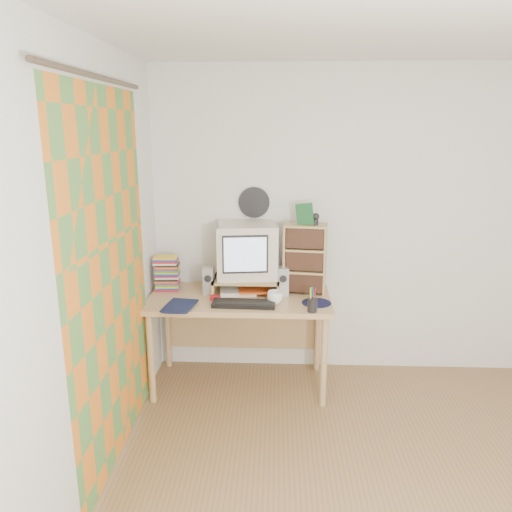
# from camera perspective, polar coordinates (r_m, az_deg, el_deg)

# --- Properties ---
(ceiling) EXTENTS (3.50, 3.50, 0.00)m
(ceiling) POSITION_cam_1_polar(r_m,az_deg,el_deg) (2.43, 22.45, 24.79)
(ceiling) COLOR white
(ceiling) RESTS_ON back_wall
(back_wall) EXTENTS (3.50, 0.00, 3.50)m
(back_wall) POSITION_cam_1_polar(r_m,az_deg,el_deg) (4.15, 12.74, 3.49)
(back_wall) COLOR white
(back_wall) RESTS_ON floor
(left_wall) EXTENTS (0.00, 3.50, 3.50)m
(left_wall) POSITION_cam_1_polar(r_m,az_deg,el_deg) (2.59, -20.51, -3.81)
(left_wall) COLOR white
(left_wall) RESTS_ON floor
(curtain) EXTENTS (0.00, 2.20, 2.20)m
(curtain) POSITION_cam_1_polar(r_m,az_deg,el_deg) (3.04, -16.22, -2.79)
(curtain) COLOR orange
(curtain) RESTS_ON left_wall
(wall_disc) EXTENTS (0.25, 0.02, 0.25)m
(wall_disc) POSITION_cam_1_polar(r_m,az_deg,el_deg) (4.04, -0.22, 6.14)
(wall_disc) COLOR black
(wall_disc) RESTS_ON back_wall
(desk) EXTENTS (1.40, 0.70, 0.75)m
(desk) POSITION_cam_1_polar(r_m,az_deg,el_deg) (3.98, -1.85, -6.17)
(desk) COLOR tan
(desk) RESTS_ON floor
(monitor_riser) EXTENTS (0.52, 0.30, 0.12)m
(monitor_riser) POSITION_cam_1_polar(r_m,az_deg,el_deg) (3.93, -1.11, -2.88)
(monitor_riser) COLOR tan
(monitor_riser) RESTS_ON desk
(crt_monitor) EXTENTS (0.50, 0.50, 0.42)m
(crt_monitor) POSITION_cam_1_polar(r_m,az_deg,el_deg) (3.92, -1.07, 0.64)
(crt_monitor) COLOR beige
(crt_monitor) RESTS_ON monitor_riser
(speaker_left) EXTENTS (0.09, 0.09, 0.22)m
(speaker_left) POSITION_cam_1_polar(r_m,az_deg,el_deg) (3.90, -5.44, -2.86)
(speaker_left) COLOR #A5A6AA
(speaker_left) RESTS_ON desk
(speaker_right) EXTENTS (0.09, 0.09, 0.22)m
(speaker_right) POSITION_cam_1_polar(r_m,az_deg,el_deg) (3.88, 3.10, -2.90)
(speaker_right) COLOR #A5A6AA
(speaker_right) RESTS_ON desk
(keyboard) EXTENTS (0.47, 0.17, 0.03)m
(keyboard) POSITION_cam_1_polar(r_m,az_deg,el_deg) (3.67, -1.40, -5.48)
(keyboard) COLOR black
(keyboard) RESTS_ON desk
(dvd_stack) EXTENTS (0.19, 0.14, 0.26)m
(dvd_stack) POSITION_cam_1_polar(r_m,az_deg,el_deg) (4.05, -10.15, -2.04)
(dvd_stack) COLOR brown
(dvd_stack) RESTS_ON desk
(cd_rack) EXTENTS (0.35, 0.22, 0.55)m
(cd_rack) POSITION_cam_1_polar(r_m,az_deg,el_deg) (3.91, 5.61, -0.32)
(cd_rack) COLOR tan
(cd_rack) RESTS_ON desk
(mug) EXTENTS (0.13, 0.13, 0.09)m
(mug) POSITION_cam_1_polar(r_m,az_deg,el_deg) (3.71, 2.19, -4.75)
(mug) COLOR white
(mug) RESTS_ON desk
(diary) EXTENTS (0.27, 0.22, 0.05)m
(diary) POSITION_cam_1_polar(r_m,az_deg,el_deg) (3.71, -10.21, -5.35)
(diary) COLOR #10193E
(diary) RESTS_ON desk
(mousepad) EXTENTS (0.23, 0.23, 0.00)m
(mousepad) POSITION_cam_1_polar(r_m,az_deg,el_deg) (3.76, 6.93, -5.33)
(mousepad) COLOR black
(mousepad) RESTS_ON desk
(pen_cup) EXTENTS (0.08, 0.08, 0.14)m
(pen_cup) POSITION_cam_1_polar(r_m,az_deg,el_deg) (3.56, 6.46, -5.30)
(pen_cup) COLOR black
(pen_cup) RESTS_ON desk
(papers) EXTENTS (0.30, 0.23, 0.04)m
(papers) POSITION_cam_1_polar(r_m,az_deg,el_deg) (3.94, -1.33, -4.00)
(papers) COLOR white
(papers) RESTS_ON desk
(red_box) EXTENTS (0.08, 0.06, 0.04)m
(red_box) POSITION_cam_1_polar(r_m,az_deg,el_deg) (3.80, -4.66, -4.79)
(red_box) COLOR red
(red_box) RESTS_ON desk
(game_box) EXTENTS (0.13, 0.05, 0.16)m
(game_box) POSITION_cam_1_polar(r_m,az_deg,el_deg) (3.82, 5.61, 4.77)
(game_box) COLOR #175227
(game_box) RESTS_ON cd_rack
(webcam) EXTENTS (0.06, 0.06, 0.09)m
(webcam) POSITION_cam_1_polar(r_m,az_deg,el_deg) (3.82, 6.86, 4.22)
(webcam) COLOR black
(webcam) RESTS_ON cd_rack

